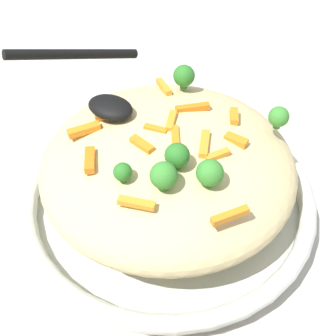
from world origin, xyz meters
name	(u,v)px	position (x,y,z in m)	size (l,w,h in m)	color
ground_plane	(168,210)	(0.00, 0.00, 0.00)	(2.40, 2.40, 0.00)	beige
serving_bowl	(168,198)	(0.00, 0.00, 0.03)	(0.36, 0.36, 0.05)	silver
pasta_mound	(168,164)	(0.00, 0.00, 0.09)	(0.30, 0.30, 0.09)	#DBC689
carrot_piece_0	(136,203)	(0.02, -0.10, 0.13)	(0.04, 0.01, 0.01)	orange
carrot_piece_1	(84,130)	(-0.09, -0.04, 0.13)	(0.04, 0.01, 0.01)	orange
carrot_piece_2	(171,121)	(-0.01, 0.02, 0.13)	(0.03, 0.01, 0.01)	orange
carrot_piece_3	(236,140)	(0.07, 0.03, 0.13)	(0.03, 0.01, 0.01)	orange
carrot_piece_4	(190,107)	(0.00, 0.06, 0.13)	(0.04, 0.01, 0.01)	orange
carrot_piece_5	(204,144)	(0.04, 0.01, 0.13)	(0.04, 0.01, 0.01)	orange
carrot_piece_6	(177,134)	(0.01, 0.00, 0.13)	(0.03, 0.01, 0.01)	orange
carrot_piece_7	(90,160)	(-0.05, -0.07, 0.13)	(0.03, 0.01, 0.01)	orange
carrot_piece_8	(216,157)	(0.06, 0.00, 0.13)	(0.03, 0.01, 0.01)	orange
carrot_piece_9	(234,116)	(0.05, 0.07, 0.13)	(0.03, 0.01, 0.01)	orange
carrot_piece_10	(230,216)	(0.11, -0.06, 0.13)	(0.04, 0.01, 0.01)	orange
carrot_piece_11	(164,87)	(-0.05, 0.08, 0.13)	(0.03, 0.01, 0.01)	orange
carrot_piece_12	(113,114)	(-0.08, 0.00, 0.13)	(0.04, 0.01, 0.01)	orange
carrot_piece_13	(153,132)	(-0.02, 0.00, 0.13)	(0.03, 0.01, 0.01)	orange
carrot_piece_14	(142,145)	(-0.01, -0.03, 0.13)	(0.03, 0.01, 0.01)	orange
broccoli_floret_0	(279,117)	(0.09, 0.08, 0.14)	(0.02, 0.02, 0.03)	#377928
broccoli_floret_1	(210,173)	(0.07, -0.04, 0.14)	(0.03, 0.03, 0.03)	#377928
broccoli_floret_2	(184,76)	(-0.03, 0.10, 0.14)	(0.03, 0.03, 0.03)	#296820
broccoli_floret_3	(164,176)	(0.03, -0.06, 0.14)	(0.03, 0.03, 0.03)	#377928
broccoli_floret_4	(177,156)	(0.03, -0.04, 0.14)	(0.03, 0.03, 0.03)	#296820
broccoli_floret_5	(123,172)	(-0.01, -0.08, 0.14)	(0.02, 0.02, 0.02)	#296820
serving_spoon	(97,86)	(-0.11, 0.01, 0.15)	(0.14, 0.16, 0.07)	black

